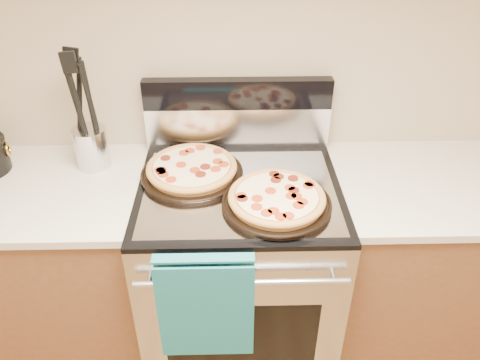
{
  "coord_description": "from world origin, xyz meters",
  "views": [
    {
      "loc": [
        -0.03,
        0.21,
        1.91
      ],
      "look_at": [
        0.0,
        1.55,
        1.02
      ],
      "focal_mm": 35.0,
      "sensor_mm": 36.0,
      "label": 1
    }
  ],
  "objects_px": {
    "pepperoni_pizza_back": "(192,170)",
    "pepperoni_pizza_front": "(277,200)",
    "range_body": "(239,276)",
    "utensil_crock": "(92,148)"
  },
  "relations": [
    {
      "from": "pepperoni_pizza_back",
      "to": "pepperoni_pizza_front",
      "type": "bearing_deg",
      "value": -33.04
    },
    {
      "from": "range_body",
      "to": "utensil_crock",
      "type": "xyz_separation_m",
      "value": [
        -0.58,
        0.18,
        0.54
      ]
    },
    {
      "from": "pepperoni_pizza_back",
      "to": "utensil_crock",
      "type": "xyz_separation_m",
      "value": [
        -0.4,
        0.11,
        0.04
      ]
    },
    {
      "from": "range_body",
      "to": "utensil_crock",
      "type": "bearing_deg",
      "value": 162.85
    },
    {
      "from": "pepperoni_pizza_back",
      "to": "utensil_crock",
      "type": "relative_size",
      "value": 2.35
    },
    {
      "from": "pepperoni_pizza_front",
      "to": "range_body",
      "type": "bearing_deg",
      "value": 134.44
    },
    {
      "from": "range_body",
      "to": "pepperoni_pizza_front",
      "type": "distance_m",
      "value": 0.53
    },
    {
      "from": "pepperoni_pizza_back",
      "to": "utensil_crock",
      "type": "distance_m",
      "value": 0.42
    },
    {
      "from": "pepperoni_pizza_front",
      "to": "utensil_crock",
      "type": "relative_size",
      "value": 2.31
    },
    {
      "from": "range_body",
      "to": "pepperoni_pizza_back",
      "type": "xyz_separation_m",
      "value": [
        -0.18,
        0.07,
        0.5
      ]
    }
  ]
}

